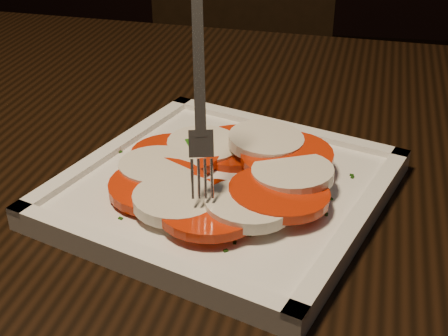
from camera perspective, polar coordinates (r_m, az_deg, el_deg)
table at (r=0.69m, az=-6.66°, el=-5.19°), size 1.27×0.91×0.75m
chair at (r=1.42m, az=0.87°, el=8.67°), size 0.44×0.44×0.93m
plate at (r=0.55m, az=0.00°, el=-2.04°), size 0.33×0.33×0.01m
caprese_salad at (r=0.54m, az=-0.00°, el=-0.37°), size 0.22×0.21×0.03m
fork at (r=0.49m, az=-2.30°, el=7.99°), size 0.05×0.09×0.15m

